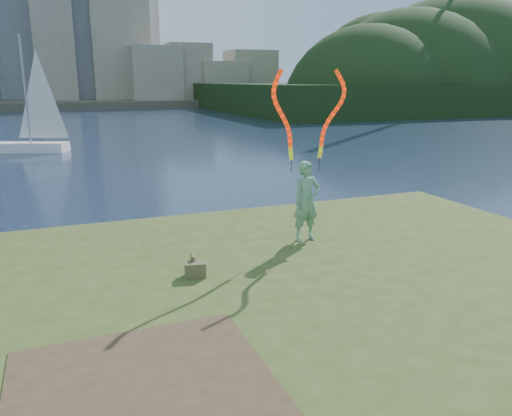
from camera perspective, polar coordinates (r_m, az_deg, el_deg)
name	(u,v)px	position (r m, az deg, el deg)	size (l,w,h in m)	color
ground	(230,310)	(10.22, -3.05, -11.60)	(320.00, 320.00, 0.00)	#18243C
grassy_knoll	(276,351)	(8.17, 2.31, -16.04)	(20.00, 18.00, 0.80)	#3A4A1A
dirt_patch	(143,388)	(6.66, -12.83, -19.38)	(3.20, 3.00, 0.02)	#47331E
far_shore	(70,101)	(103.83, -20.48, 11.35)	(320.00, 40.00, 1.20)	#464233
wooded_hill	(447,106)	(92.93, 20.97, 10.78)	(78.00, 50.00, 63.00)	black
woman_with_ribbons	(307,182)	(11.59, 5.80, 2.95)	(2.15, 0.50, 4.24)	#217B3C
canvas_bag	(195,269)	(9.74, -6.98, -6.89)	(0.44, 0.50, 0.38)	brown
sailboat	(34,132)	(35.29, -24.08, 7.90)	(4.72, 3.11, 7.27)	white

